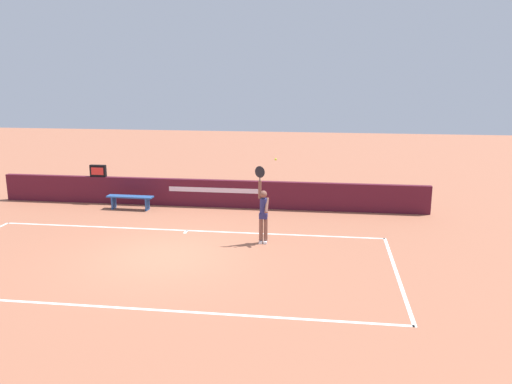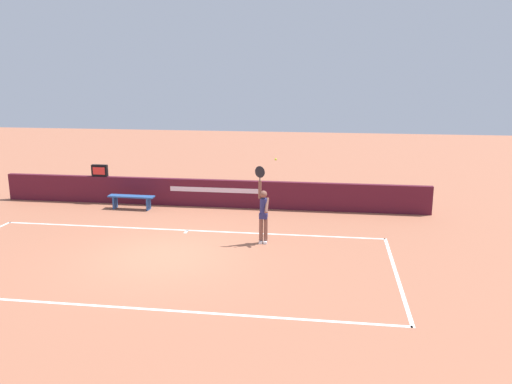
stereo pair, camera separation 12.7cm
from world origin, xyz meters
name	(u,v)px [view 1 (the left image)]	position (x,y,z in m)	size (l,w,h in m)	color
ground_plane	(165,255)	(0.00, 0.00, 0.00)	(60.00, 60.00, 0.00)	#A56146
court_lines	(160,261)	(0.00, -0.45, 0.00)	(12.28, 5.60, 0.00)	white
back_wall	(208,193)	(0.00, 5.30, 0.51)	(15.91, 0.22, 1.01)	#501423
speed_display	(98,171)	(-4.22, 5.30, 1.24)	(0.61, 0.16, 0.45)	black
tennis_player	(263,212)	(2.52, 1.42, 0.94)	(0.42, 0.38, 2.30)	brown
tennis_ball	(276,159)	(2.86, 1.50, 2.47)	(0.07, 0.07, 0.07)	yellow
courtside_bench_near	(130,199)	(-2.71, 4.53, 0.38)	(1.70, 0.40, 0.50)	#285193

